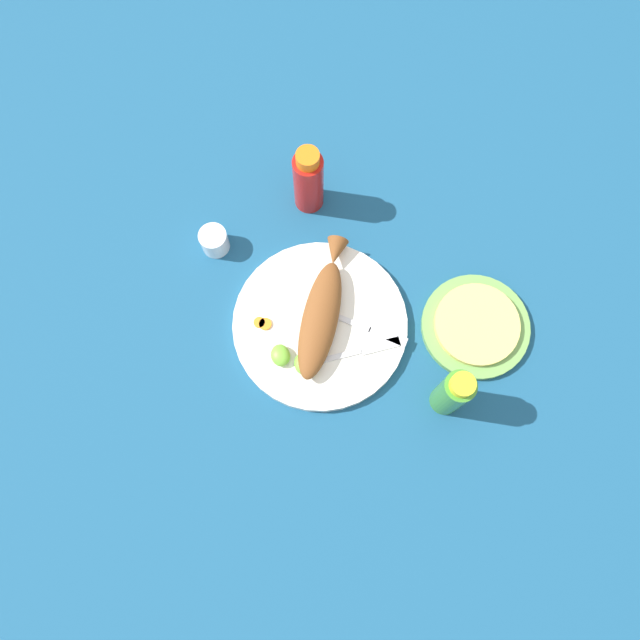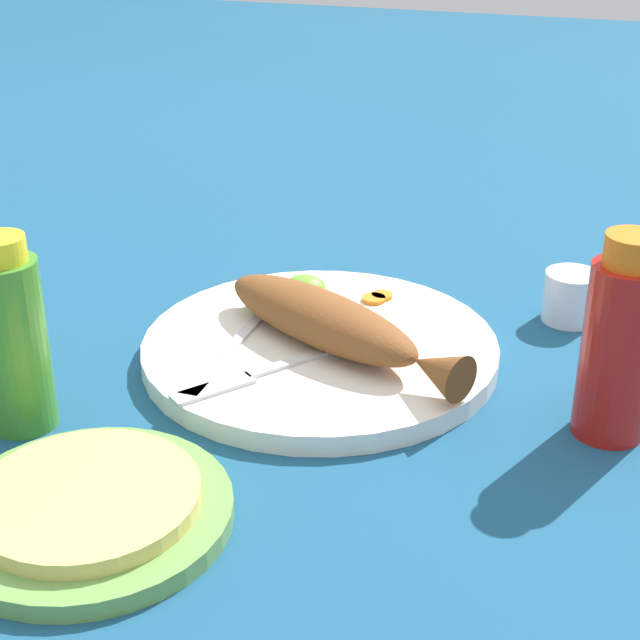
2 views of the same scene
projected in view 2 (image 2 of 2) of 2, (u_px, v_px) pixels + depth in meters
name	position (u px, v px, depth m)	size (l,w,h in m)	color
ground_plane	(320.00, 358.00, 0.87)	(4.00, 4.00, 0.00)	navy
main_plate	(320.00, 349.00, 0.87)	(0.31, 0.31, 0.02)	white
fried_fish	(332.00, 323.00, 0.85)	(0.26, 0.16, 0.04)	brown
fork_near	(261.00, 374.00, 0.81)	(0.12, 0.15, 0.00)	silver
fork_far	(227.00, 352.00, 0.84)	(0.02, 0.19, 0.00)	silver
carrot_slice_near	(374.00, 299.00, 0.94)	(0.02, 0.02, 0.00)	orange
carrot_slice_mid	(382.00, 296.00, 0.94)	(0.02, 0.02, 0.00)	orange
lime_wedge_main	(305.00, 287.00, 0.94)	(0.04, 0.03, 0.02)	#6BB233
lime_wedge_side	(268.00, 298.00, 0.92)	(0.04, 0.03, 0.02)	#6BB233
hot_sauce_bottle_red	(619.00, 343.00, 0.73)	(0.06, 0.06, 0.16)	#B21914
hot_sauce_bottle_green	(13.00, 339.00, 0.74)	(0.05, 0.05, 0.16)	#3D8428
salt_cup	(570.00, 300.00, 0.93)	(0.05, 0.05, 0.05)	silver
tortilla_plate	(89.00, 513.00, 0.66)	(0.20, 0.20, 0.01)	#6B9E4C
tortilla_stack	(87.00, 498.00, 0.65)	(0.15, 0.15, 0.01)	#E0C666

